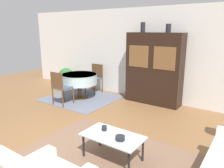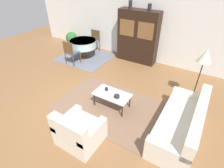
{
  "view_description": "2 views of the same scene",
  "coord_description": "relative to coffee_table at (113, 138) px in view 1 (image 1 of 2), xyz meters",
  "views": [
    {
      "loc": [
        2.77,
        -2.29,
        2.09
      ],
      "look_at": [
        0.2,
        1.4,
        0.95
      ],
      "focal_mm": 35.0,
      "sensor_mm": 36.0,
      "label": 1
    },
    {
      "loc": [
        2.89,
        -2.84,
        3.27
      ],
      "look_at": [
        0.95,
        0.34,
        0.75
      ],
      "focal_mm": 28.0,
      "sensor_mm": 36.0,
      "label": 2
    }
  ],
  "objects": [
    {
      "name": "display_cabinet",
      "position": [
        -0.66,
        3.0,
        0.62
      ],
      "size": [
        1.57,
        0.48,
        1.99
      ],
      "color": "black",
      "rests_on": "ground_plane"
    },
    {
      "name": "area_rug",
      "position": [
        0.01,
        -0.04,
        -0.38
      ],
      "size": [
        3.01,
        1.99,
        0.01
      ],
      "color": "brown",
      "rests_on": "ground_plane"
    },
    {
      "name": "potted_plant",
      "position": [
        -3.9,
        2.71,
        0.03
      ],
      "size": [
        0.53,
        0.53,
        0.73
      ],
      "color": "#4C4C51",
      "rests_on": "ground_plane"
    },
    {
      "name": "dining_table",
      "position": [
        -2.69,
        2.1,
        0.22
      ],
      "size": [
        1.09,
        1.09,
        0.75
      ],
      "color": "brown",
      "rests_on": "dining_rug"
    },
    {
      "name": "bowl",
      "position": [
        0.18,
        -0.06,
        0.08
      ],
      "size": [
        0.15,
        0.15,
        0.07
      ],
      "color": "#232328",
      "rests_on": "coffee_table"
    },
    {
      "name": "vase_tall",
      "position": [
        -1.05,
        3.0,
        1.75
      ],
      "size": [
        0.13,
        0.13,
        0.27
      ],
      "color": "#232328",
      "rests_on": "display_cabinet"
    },
    {
      "name": "vase_short",
      "position": [
        -0.32,
        3.0,
        1.72
      ],
      "size": [
        0.14,
        0.14,
        0.22
      ],
      "color": "#232328",
      "rests_on": "display_cabinet"
    },
    {
      "name": "coffee_table",
      "position": [
        0.0,
        0.0,
        0.0
      ],
      "size": [
        0.99,
        0.56,
        0.42
      ],
      "color": "black",
      "rests_on": "area_rug"
    },
    {
      "name": "dining_rug",
      "position": [
        -2.64,
        2.13,
        -0.38
      ],
      "size": [
        2.05,
        1.92,
        0.01
      ],
      "color": "slate",
      "rests_on": "ground_plane"
    },
    {
      "name": "dining_chair_far",
      "position": [
        -2.69,
        2.86,
        0.17
      ],
      "size": [
        0.44,
        0.44,
        0.94
      ],
      "rotation": [
        0.0,
        0.0,
        3.14
      ],
      "color": "brown",
      "rests_on": "dining_rug"
    },
    {
      "name": "dining_chair_near",
      "position": [
        -2.69,
        1.34,
        0.17
      ],
      "size": [
        0.44,
        0.44,
        0.94
      ],
      "color": "brown",
      "rests_on": "dining_rug"
    },
    {
      "name": "cup",
      "position": [
        -0.22,
        0.07,
        0.08
      ],
      "size": [
        0.09,
        0.09,
        0.08
      ],
      "color": "#232328",
      "rests_on": "coffee_table"
    },
    {
      "name": "wall_back",
      "position": [
        -0.95,
        3.29,
        0.97
      ],
      "size": [
        10.0,
        0.06,
        2.7
      ],
      "color": "white",
      "rests_on": "ground_plane"
    },
    {
      "name": "ground_plane",
      "position": [
        -0.95,
        -0.34,
        -0.38
      ],
      "size": [
        14.0,
        14.0,
        0.0
      ],
      "primitive_type": "plane",
      "color": "brown"
    }
  ]
}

